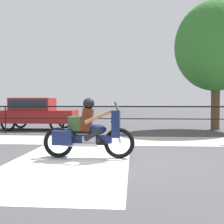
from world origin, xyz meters
name	(u,v)px	position (x,y,z in m)	size (l,w,h in m)	color
ground_plane	(105,160)	(0.00, 0.00, 0.00)	(120.00, 120.00, 0.00)	#424244
sidewalk_band	(114,140)	(0.00, 3.40, 0.01)	(44.00, 2.40, 0.01)	#B7B2A8
crosswalk_band	(71,161)	(-0.82, -0.20, 0.00)	(2.83, 6.00, 0.01)	silver
fence_railing	(117,112)	(0.00, 5.45, 0.98)	(36.00, 0.05, 1.25)	black
motorcycle	(88,131)	(-0.45, 0.17, 0.68)	(2.33, 0.76, 1.53)	black
parked_car	(36,112)	(-4.30, 7.17, 0.93)	(3.94, 1.68, 1.62)	maroon
tree_behind_sign	(216,46)	(4.86, 7.77, 4.24)	(4.14, 4.14, 6.53)	brown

